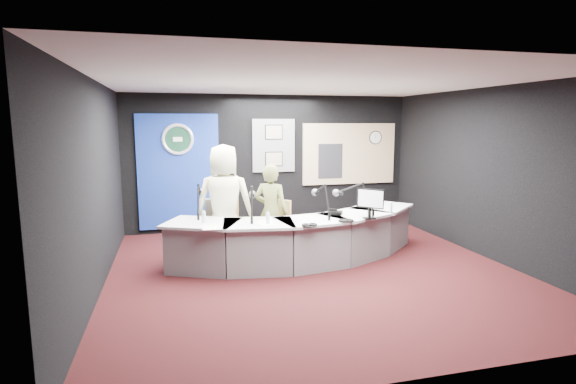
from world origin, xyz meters
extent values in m
plane|color=black|center=(0.00, 0.00, 0.00)|extent=(6.00, 6.00, 0.00)
cube|color=silver|center=(0.00, 0.00, 2.80)|extent=(6.00, 6.00, 0.02)
cube|color=black|center=(0.00, 3.00, 1.40)|extent=(6.00, 0.02, 2.80)
cube|color=black|center=(0.00, -3.00, 1.40)|extent=(6.00, 0.02, 2.80)
cube|color=black|center=(-3.00, 0.00, 1.40)|extent=(0.02, 6.00, 2.80)
cube|color=black|center=(3.00, 0.00, 1.40)|extent=(0.02, 6.00, 2.80)
cube|color=navy|center=(-1.90, 2.97, 1.25)|extent=(1.60, 0.05, 2.30)
torus|color=silver|center=(-1.90, 2.93, 1.90)|extent=(0.63, 0.07, 0.63)
cylinder|color=#0E3421|center=(-1.90, 2.94, 1.90)|extent=(0.48, 0.01, 0.48)
cube|color=slate|center=(0.05, 2.97, 1.75)|extent=(0.90, 0.04, 1.10)
cube|color=gray|center=(0.05, 2.94, 2.03)|extent=(0.34, 0.02, 0.27)
cube|color=gray|center=(0.05, 2.94, 1.47)|extent=(0.34, 0.02, 0.27)
cube|color=tan|center=(1.75, 2.97, 1.55)|extent=(2.12, 0.06, 1.32)
cube|color=#FFEDA1|center=(1.75, 2.96, 1.55)|extent=(2.00, 0.02, 1.20)
cube|color=black|center=(1.30, 2.94, 1.40)|extent=(0.55, 0.02, 0.75)
cylinder|color=white|center=(2.35, 2.94, 1.90)|extent=(0.28, 0.01, 0.28)
cube|color=slate|center=(-1.27, 1.19, 0.62)|extent=(0.51, 0.14, 0.70)
imported|color=#EBEABC|center=(-1.23, 0.94, 0.94)|extent=(1.04, 0.81, 1.89)
imported|color=#606635|center=(-0.49, 0.78, 0.78)|extent=(0.68, 0.63, 1.57)
cube|color=black|center=(0.91, 0.05, 1.07)|extent=(0.31, 0.33, 0.29)
cube|color=black|center=(0.52, 0.50, 0.78)|extent=(0.27, 0.25, 0.05)
torus|color=black|center=(0.48, -0.06, 0.77)|extent=(0.22, 0.22, 0.04)
torus|color=black|center=(-0.14, -0.20, 0.77)|extent=(0.23, 0.23, 0.04)
cube|color=white|center=(-1.53, 0.07, 0.75)|extent=(0.24, 0.33, 0.00)
cube|color=white|center=(-0.70, 0.13, 0.75)|extent=(0.26, 0.35, 0.00)
camera|label=1|loc=(-2.02, -6.23, 2.22)|focal=28.00mm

